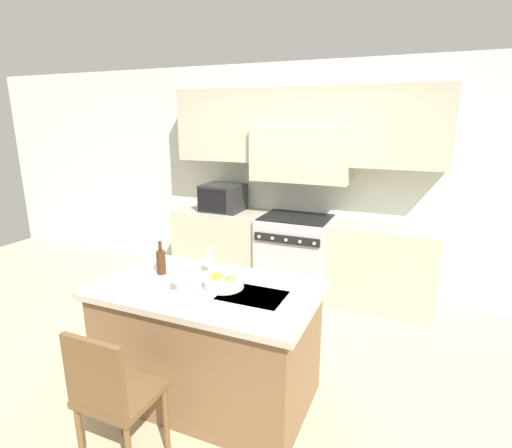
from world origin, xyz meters
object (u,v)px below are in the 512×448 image
at_px(microwave, 223,198).
at_px(island_chair, 111,393).
at_px(wine_glass_near, 177,273).
at_px(wine_glass_far, 209,255).
at_px(range_stove, 295,255).
at_px(wine_bottle, 161,261).
at_px(fruit_bowl, 224,282).

bearing_deg(microwave, island_chair, -74.84).
bearing_deg(wine_glass_near, wine_glass_far, 86.95).
bearing_deg(range_stove, microwave, 178.90).
bearing_deg(wine_bottle, island_chair, -72.58).
relative_size(island_chair, wine_glass_near, 4.48).
xyz_separation_m(microwave, wine_glass_far, (0.83, -1.83, -0.05)).
height_order(range_stove, wine_glass_near, wine_glass_near).
distance_m(microwave, wine_glass_far, 2.01).
height_order(range_stove, island_chair, island_chair).
xyz_separation_m(range_stove, wine_bottle, (-0.47, -1.97, 0.52)).
relative_size(range_stove, wine_glass_near, 4.47).
distance_m(range_stove, island_chair, 2.88).
bearing_deg(island_chair, wine_glass_near, 87.91).
distance_m(island_chair, wine_glass_far, 1.18).
bearing_deg(island_chair, microwave, 105.16).
bearing_deg(wine_bottle, wine_glass_far, 25.59).
bearing_deg(wine_bottle, range_stove, 76.59).
relative_size(island_chair, wine_bottle, 3.61).
distance_m(microwave, fruit_bowl, 2.29).
relative_size(island_chair, fruit_bowl, 3.32).
height_order(wine_glass_far, fruit_bowl, wine_glass_far).
bearing_deg(wine_glass_far, fruit_bowl, -40.42).
xyz_separation_m(island_chair, fruit_bowl, (0.28, 0.87, 0.39)).
bearing_deg(wine_glass_near, island_chair, -92.09).
distance_m(wine_bottle, wine_glass_near, 0.39).
bearing_deg(range_stove, island_chair, -93.67).
xyz_separation_m(range_stove, fruit_bowl, (0.09, -2.00, 0.46)).
relative_size(range_stove, microwave, 1.92).
height_order(island_chair, wine_glass_far, wine_glass_far).
distance_m(island_chair, wine_bottle, 1.05).
distance_m(wine_bottle, wine_glass_far, 0.37).
height_order(wine_bottle, wine_glass_far, wine_bottle).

